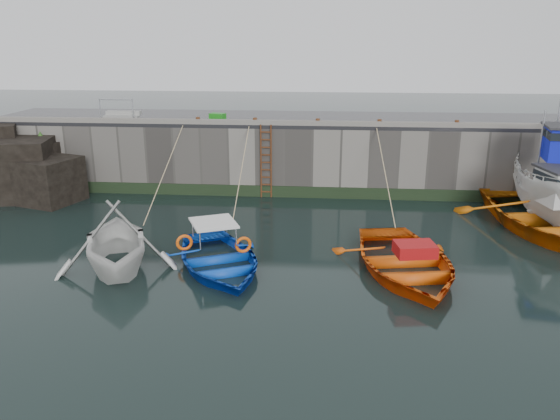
# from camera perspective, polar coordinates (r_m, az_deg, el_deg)

# --- Properties ---
(ground) EXTENTS (120.00, 120.00, 0.00)m
(ground) POSITION_cam_1_polar(r_m,az_deg,el_deg) (14.73, 2.09, -9.54)
(ground) COLOR black
(ground) RESTS_ON ground
(quay_back) EXTENTS (30.00, 5.00, 3.00)m
(quay_back) POSITION_cam_1_polar(r_m,az_deg,el_deg) (26.14, 3.55, 5.99)
(quay_back) COLOR slate
(quay_back) RESTS_ON ground
(road_back) EXTENTS (30.00, 5.00, 0.16)m
(road_back) POSITION_cam_1_polar(r_m,az_deg,el_deg) (25.87, 3.61, 9.42)
(road_back) COLOR black
(road_back) RESTS_ON quay_back
(kerb_back) EXTENTS (30.00, 0.30, 0.20)m
(kerb_back) POSITION_cam_1_polar(r_m,az_deg,el_deg) (23.52, 3.47, 9.06)
(kerb_back) COLOR slate
(kerb_back) RESTS_ON road_back
(algae_back) EXTENTS (30.00, 0.08, 0.50)m
(algae_back) POSITION_cam_1_polar(r_m,az_deg,el_deg) (23.96, 3.33, 1.85)
(algae_back) COLOR black
(algae_back) RESTS_ON ground
(rock_outcrop) EXTENTS (5.85, 4.24, 3.41)m
(rock_outcrop) POSITION_cam_1_polar(r_m,az_deg,el_deg) (26.57, -25.83, 3.93)
(rock_outcrop) COLOR black
(rock_outcrop) RESTS_ON ground
(ladder) EXTENTS (0.51, 0.08, 3.20)m
(ladder) POSITION_cam_1_polar(r_m,az_deg,el_deg) (23.72, -1.47, 5.06)
(ladder) COLOR #3F1E0F
(ladder) RESTS_ON ground
(boat_near_white) EXTENTS (5.23, 5.59, 2.38)m
(boat_near_white) POSITION_cam_1_polar(r_m,az_deg,el_deg) (17.48, -16.57, -5.78)
(boat_near_white) COLOR silver
(boat_near_white) RESTS_ON ground
(boat_near_white_rope) EXTENTS (0.04, 6.28, 3.10)m
(boat_near_white_rope) POSITION_cam_1_polar(r_m,az_deg,el_deg) (22.23, -11.68, -0.41)
(boat_near_white_rope) COLOR tan
(boat_near_white_rope) RESTS_ON ground
(boat_near_blue) EXTENTS (5.09, 5.78, 0.99)m
(boat_near_blue) POSITION_cam_1_polar(r_m,az_deg,el_deg) (16.90, -6.43, -5.94)
(boat_near_blue) COLOR blue
(boat_near_blue) RESTS_ON ground
(boat_near_blue_rope) EXTENTS (0.04, 6.01, 3.10)m
(boat_near_blue_rope) POSITION_cam_1_polar(r_m,az_deg,el_deg) (21.70, -3.79, -0.51)
(boat_near_blue_rope) COLOR tan
(boat_near_blue_rope) RESTS_ON ground
(boat_near_navy) EXTENTS (4.83, 6.14, 1.15)m
(boat_near_navy) POSITION_cam_1_polar(r_m,az_deg,el_deg) (16.93, 12.83, -6.25)
(boat_near_navy) COLOR #EA550C
(boat_near_navy) RESTS_ON ground
(boat_near_navy_rope) EXTENTS (0.04, 5.85, 3.10)m
(boat_near_navy_rope) POSITION_cam_1_polar(r_m,az_deg,el_deg) (21.69, 11.11, -0.83)
(boat_near_navy_rope) COLOR tan
(boat_near_navy_rope) RESTS_ON ground
(boat_far_white) EXTENTS (3.87, 7.57, 5.79)m
(boat_far_white) POSITION_cam_1_polar(r_m,az_deg,el_deg) (23.35, 26.81, 1.89)
(boat_far_white) COLOR white
(boat_far_white) RESTS_ON ground
(boat_far_orange) EXTENTS (6.40, 8.15, 4.53)m
(boat_far_orange) POSITION_cam_1_polar(r_m,az_deg,el_deg) (22.06, 26.28, -0.68)
(boat_far_orange) COLOR #D8650B
(boat_far_orange) RESTS_ON ground
(fish_crate) EXTENTS (0.78, 0.64, 0.31)m
(fish_crate) POSITION_cam_1_polar(r_m,az_deg,el_deg) (25.20, -6.54, 9.66)
(fish_crate) COLOR #1A8117
(fish_crate) RESTS_ON road_back
(railing) EXTENTS (1.60, 1.05, 1.00)m
(railing) POSITION_cam_1_polar(r_m,az_deg,el_deg) (26.30, -16.15, 9.53)
(railing) COLOR #A5A8AD
(railing) RESTS_ON road_back
(bollard_a) EXTENTS (0.18, 0.18, 0.28)m
(bollard_a) POSITION_cam_1_polar(r_m,az_deg,el_deg) (24.26, -8.57, 9.25)
(bollard_a) COLOR #3F1E0F
(bollard_a) RESTS_ON road_back
(bollard_b) EXTENTS (0.18, 0.18, 0.28)m
(bollard_b) POSITION_cam_1_polar(r_m,az_deg,el_deg) (23.81, -2.63, 9.27)
(bollard_b) COLOR #3F1E0F
(bollard_b) RESTS_ON road_back
(bollard_c) EXTENTS (0.18, 0.18, 0.28)m
(bollard_c) POSITION_cam_1_polar(r_m,az_deg,el_deg) (23.61, 3.97, 9.18)
(bollard_c) COLOR #3F1E0F
(bollard_c) RESTS_ON road_back
(bollard_d) EXTENTS (0.18, 0.18, 0.28)m
(bollard_d) POSITION_cam_1_polar(r_m,az_deg,el_deg) (23.71, 10.34, 8.98)
(bollard_d) COLOR #3F1E0F
(bollard_d) RESTS_ON road_back
(bollard_e) EXTENTS (0.18, 0.18, 0.28)m
(bollard_e) POSITION_cam_1_polar(r_m,az_deg,el_deg) (24.21, 17.98, 8.59)
(bollard_e) COLOR #3F1E0F
(bollard_e) RESTS_ON road_back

